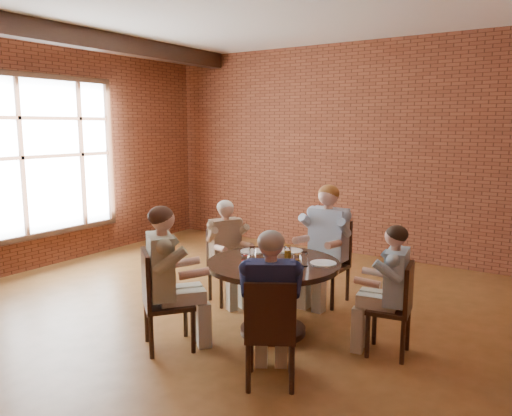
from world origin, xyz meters
The scene contains 29 objects.
floor centered at (0.00, 0.00, 0.00)m, with size 7.00×7.00×0.00m, color #96602E.
wall_back centered at (0.00, 3.50, 1.70)m, with size 7.00×7.00×0.00m, color brown.
wall_left centered at (-3.25, 0.00, 1.70)m, with size 7.00×7.00×0.00m, color brown.
ceiling_beam centered at (-2.45, 0.00, 3.27)m, with size 0.22×6.90×0.26m, color black.
window centered at (-3.18, 0.40, 1.65)m, with size 0.10×2.16×2.36m.
dining_table centered at (0.90, 0.00, 0.53)m, with size 1.33×1.33×0.75m.
chair_a centered at (2.10, 0.19, 0.48)m, with size 0.42×0.42×0.87m.
diner_a centered at (2.04, 0.18, 0.61)m, with size 0.46×0.56×1.22m, color teal, non-canonical shape.
chair_b centered at (0.95, 1.22, 0.53)m, with size 0.48×0.48×0.98m.
diner_b centered at (0.94, 1.12, 0.70)m, with size 0.57×0.70×1.41m, color #96A8BF, non-canonical shape.
chair_c centered at (-0.09, 0.51, 0.48)m, with size 0.50×0.50×0.88m.
diner_c centered at (-0.03, 0.48, 0.61)m, with size 0.46×0.57×1.23m, color brown, non-canonical shape.
chair_d centered at (0.19, -0.90, 0.52)m, with size 0.62×0.62×0.96m.
diner_d centered at (0.25, -0.83, 0.68)m, with size 0.55×0.67×1.37m, color #C1B297, non-canonical shape.
chair_e centered at (1.44, -0.93, 0.50)m, with size 0.55×0.55×0.91m.
diner_e centered at (1.40, -0.86, 0.64)m, with size 0.50×0.61×1.28m, color #171D42, non-canonical shape.
plate_a centered at (1.36, 0.19, 0.76)m, with size 0.26×0.26×0.01m, color white.
plate_b centered at (0.84, 0.46, 0.76)m, with size 0.26×0.26×0.01m, color white.
plate_c centered at (0.51, 0.21, 0.76)m, with size 0.26×0.26×0.01m, color white.
plate_d centered at (1.18, -0.27, 0.76)m, with size 0.26×0.26×0.01m, color white.
glass_a centered at (1.24, 0.03, 0.82)m, with size 0.07×0.07×0.14m, color white.
glass_b centered at (0.97, 0.16, 0.82)m, with size 0.07×0.07×0.14m, color white.
glass_c centered at (0.72, 0.20, 0.82)m, with size 0.07×0.07×0.14m, color white.
glass_d centered at (0.74, 0.13, 0.82)m, with size 0.07×0.07×0.14m, color white.
glass_e centered at (0.70, -0.07, 0.82)m, with size 0.07×0.07×0.14m, color white.
glass_f centered at (0.82, -0.37, 0.82)m, with size 0.07×0.07×0.14m, color white.
glass_g centered at (0.98, -0.12, 0.82)m, with size 0.07×0.07×0.14m, color white.
glass_h centered at (1.21, -0.07, 0.82)m, with size 0.07×0.07×0.14m, color white.
smartphone centered at (1.16, -0.39, 0.75)m, with size 0.08×0.16×0.01m, color black.
Camera 1 is at (3.41, -4.13, 2.09)m, focal length 35.00 mm.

